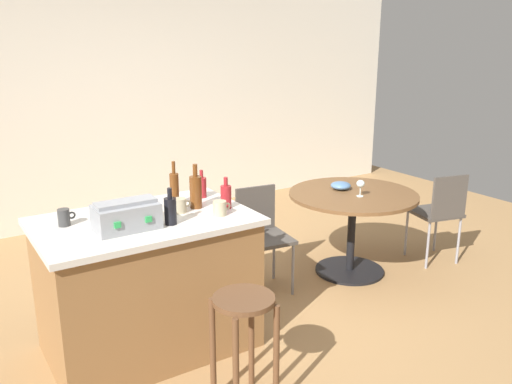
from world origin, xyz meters
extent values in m
plane|color=#A37A4C|center=(0.00, 0.00, 0.00)|extent=(8.80, 8.80, 0.00)
cube|color=silver|center=(0.00, 2.81, 1.35)|extent=(8.00, 0.10, 2.70)
cube|color=olive|center=(-0.82, -0.05, 0.45)|extent=(1.32, 0.83, 0.89)
cube|color=beige|center=(-0.82, -0.05, 0.91)|extent=(1.38, 0.89, 0.04)
cylinder|color=brown|center=(-0.46, -0.79, 0.33)|extent=(0.04, 0.04, 0.65)
cylinder|color=brown|center=(-0.72, -0.79, 0.33)|extent=(0.04, 0.04, 0.65)
cylinder|color=brown|center=(-0.72, -1.06, 0.33)|extent=(0.04, 0.04, 0.65)
cylinder|color=brown|center=(-0.46, -1.06, 0.33)|extent=(0.04, 0.04, 0.65)
cylinder|color=brown|center=(-0.59, -0.93, 0.67)|extent=(0.35, 0.35, 0.03)
cylinder|color=black|center=(1.18, 0.13, 0.01)|extent=(0.62, 0.62, 0.02)
cylinder|color=black|center=(1.18, 0.13, 0.36)|extent=(0.07, 0.07, 0.72)
cylinder|color=brown|center=(1.18, 0.13, 0.73)|extent=(1.13, 1.13, 0.03)
cube|color=#47423D|center=(2.03, -0.07, 0.47)|extent=(0.48, 0.48, 0.03)
cube|color=#47423D|center=(1.98, -0.25, 0.67)|extent=(0.36, 0.11, 0.40)
cylinder|color=gray|center=(1.82, -0.19, 0.23)|extent=(0.02, 0.02, 0.46)
cylinder|color=gray|center=(2.15, -0.27, 0.23)|extent=(0.02, 0.02, 0.46)
cylinder|color=gray|center=(2.23, 0.06, 0.23)|extent=(0.02, 0.02, 0.46)
cylinder|color=gray|center=(1.90, 0.14, 0.23)|extent=(0.02, 0.02, 0.46)
cube|color=#47423D|center=(0.32, 0.24, 0.46)|extent=(0.45, 0.45, 0.03)
cube|color=#47423D|center=(0.35, 0.43, 0.66)|extent=(0.36, 0.07, 0.40)
cylinder|color=gray|center=(0.51, 0.39, 0.22)|extent=(0.02, 0.02, 0.45)
cylinder|color=gray|center=(0.17, 0.43, 0.22)|extent=(0.02, 0.02, 0.45)
cylinder|color=gray|center=(0.13, 0.09, 0.22)|extent=(0.02, 0.02, 0.45)
cylinder|color=gray|center=(0.47, 0.05, 0.22)|extent=(0.02, 0.02, 0.45)
cube|color=gray|center=(-0.98, -0.19, 1.01)|extent=(0.38, 0.22, 0.16)
cube|color=gray|center=(-0.98, -0.19, 1.10)|extent=(0.36, 0.13, 0.02)
cube|color=green|center=(-1.07, -0.31, 1.01)|extent=(0.04, 0.01, 0.04)
cube|color=green|center=(-0.88, -0.31, 1.01)|extent=(0.04, 0.01, 0.04)
cylinder|color=black|center=(-0.72, -0.25, 1.02)|extent=(0.08, 0.08, 0.17)
cylinder|color=black|center=(-0.72, -0.25, 1.13)|extent=(0.03, 0.03, 0.07)
cylinder|color=maroon|center=(-0.26, -0.14, 1.01)|extent=(0.07, 0.07, 0.16)
cylinder|color=maroon|center=(-0.26, -0.14, 1.12)|extent=(0.03, 0.03, 0.06)
cylinder|color=#603314|center=(-0.52, 0.11, 1.04)|extent=(0.06, 0.06, 0.22)
cylinder|color=#603314|center=(-0.52, 0.11, 1.20)|extent=(0.02, 0.02, 0.09)
cylinder|color=maroon|center=(-0.28, 0.18, 1.01)|extent=(0.07, 0.07, 0.15)
cylinder|color=maroon|center=(-0.28, 0.18, 1.11)|extent=(0.03, 0.03, 0.06)
cylinder|color=#603314|center=(-0.43, -0.03, 1.04)|extent=(0.08, 0.08, 0.22)
cylinder|color=#603314|center=(-0.43, -0.03, 1.20)|extent=(0.03, 0.03, 0.09)
cylinder|color=#383838|center=(-1.28, 0.08, 0.99)|extent=(0.07, 0.07, 0.11)
torus|color=#383838|center=(-1.24, 0.08, 0.99)|extent=(0.05, 0.01, 0.05)
cylinder|color=tan|center=(-0.57, -0.07, 0.98)|extent=(0.09, 0.09, 0.10)
torus|color=tan|center=(-0.51, -0.07, 0.99)|extent=(0.05, 0.01, 0.05)
cylinder|color=tan|center=(-0.37, -0.26, 0.98)|extent=(0.09, 0.09, 0.10)
torus|color=tan|center=(-0.31, -0.26, 0.99)|extent=(0.05, 0.01, 0.05)
cylinder|color=silver|center=(1.15, 0.03, 0.75)|extent=(0.06, 0.06, 0.00)
cylinder|color=silver|center=(1.15, 0.03, 0.79)|extent=(0.01, 0.01, 0.08)
ellipsoid|color=silver|center=(1.15, 0.03, 0.86)|extent=(0.07, 0.07, 0.06)
ellipsoid|color=#4C7099|center=(1.16, 0.29, 0.78)|extent=(0.18, 0.18, 0.07)
camera|label=1|loc=(-1.98, -3.23, 2.06)|focal=37.84mm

